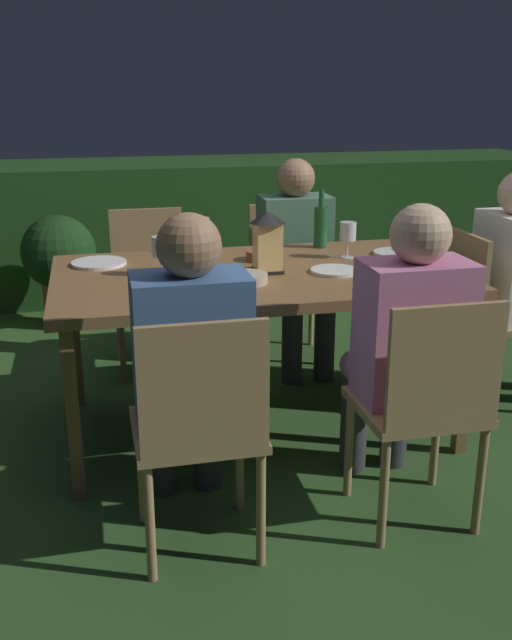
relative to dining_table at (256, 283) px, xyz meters
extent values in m
plane|color=#2D5123|center=(0.00, 0.00, -0.69)|extent=(16.00, 16.00, 0.00)
cube|color=brown|center=(0.00, 0.00, 0.03)|extent=(1.75, 1.02, 0.04)
cube|color=brown|center=(-0.80, -0.44, -0.34)|extent=(0.05, 0.05, 0.70)
cube|color=brown|center=(0.80, -0.44, -0.34)|extent=(0.05, 0.05, 0.70)
cube|color=brown|center=(-0.80, 0.44, -0.34)|extent=(0.05, 0.05, 0.70)
cube|color=brown|center=(0.80, 0.44, -0.34)|extent=(0.05, 0.05, 0.70)
cube|color=#9E7A51|center=(0.39, -0.83, -0.26)|extent=(0.42, 0.40, 0.03)
cube|color=#9E7A51|center=(0.39, -1.02, -0.03)|extent=(0.40, 0.02, 0.42)
cylinder|color=#9E7A51|center=(0.21, -0.66, -0.48)|extent=(0.03, 0.03, 0.42)
cylinder|color=#9E7A51|center=(0.57, -0.66, -0.48)|extent=(0.03, 0.03, 0.42)
cylinder|color=#9E7A51|center=(0.21, -1.00, -0.48)|extent=(0.03, 0.03, 0.42)
cylinder|color=#9E7A51|center=(0.57, -1.00, -0.48)|extent=(0.03, 0.03, 0.42)
cube|color=#C675A3|center=(0.39, -0.77, 0.01)|extent=(0.38, 0.24, 0.50)
sphere|color=#D1A889|center=(0.39, -0.77, 0.35)|extent=(0.21, 0.21, 0.21)
cylinder|color=#C675A3|center=(0.30, -0.63, -0.23)|extent=(0.13, 0.36, 0.13)
cylinder|color=#C675A3|center=(0.48, -0.63, -0.23)|extent=(0.13, 0.36, 0.13)
cylinder|color=#333338|center=(0.30, -0.47, -0.47)|extent=(0.11, 0.11, 0.45)
cylinder|color=#333338|center=(0.48, -0.47, -0.47)|extent=(0.11, 0.11, 0.45)
cube|color=#9E7A51|center=(0.39, 0.83, -0.26)|extent=(0.42, 0.40, 0.03)
cube|color=#9E7A51|center=(0.39, 1.02, -0.03)|extent=(0.40, 0.02, 0.42)
cylinder|color=#9E7A51|center=(0.57, 0.66, -0.48)|extent=(0.03, 0.03, 0.42)
cylinder|color=#9E7A51|center=(0.21, 0.66, -0.48)|extent=(0.03, 0.03, 0.42)
cylinder|color=#9E7A51|center=(0.57, 1.00, -0.48)|extent=(0.03, 0.03, 0.42)
cylinder|color=#9E7A51|center=(0.21, 1.00, -0.48)|extent=(0.03, 0.03, 0.42)
cube|color=#4C7A5B|center=(0.39, 0.77, 0.01)|extent=(0.38, 0.24, 0.50)
sphere|color=#997051|center=(0.39, 0.77, 0.35)|extent=(0.21, 0.21, 0.21)
cylinder|color=#4C7A5B|center=(0.48, 0.63, -0.23)|extent=(0.13, 0.36, 0.13)
cylinder|color=#4C7A5B|center=(0.30, 0.63, -0.23)|extent=(0.13, 0.36, 0.13)
cylinder|color=#333338|center=(0.48, 0.47, -0.47)|extent=(0.11, 0.11, 0.45)
cylinder|color=#333338|center=(0.30, 0.47, -0.47)|extent=(0.11, 0.11, 0.45)
cube|color=#9E7A51|center=(1.19, 0.00, -0.26)|extent=(0.40, 0.42, 0.03)
cube|color=#9E7A51|center=(1.01, 0.00, -0.03)|extent=(0.03, 0.40, 0.42)
cylinder|color=#9E7A51|center=(1.36, 0.18, -0.48)|extent=(0.03, 0.03, 0.42)
cylinder|color=#9E7A51|center=(1.02, 0.18, -0.48)|extent=(0.03, 0.03, 0.42)
cylinder|color=#9E7A51|center=(1.02, -0.18, -0.48)|extent=(0.03, 0.03, 0.42)
cube|color=#9E7A51|center=(-0.39, 0.83, -0.26)|extent=(0.42, 0.40, 0.03)
cube|color=#9E7A51|center=(-0.39, 1.02, -0.03)|extent=(0.40, 0.02, 0.42)
cylinder|color=#9E7A51|center=(-0.21, 0.66, -0.48)|extent=(0.03, 0.03, 0.42)
cylinder|color=#9E7A51|center=(-0.57, 0.66, -0.48)|extent=(0.03, 0.03, 0.42)
cylinder|color=#9E7A51|center=(-0.21, 1.00, -0.48)|extent=(0.03, 0.03, 0.42)
cylinder|color=#9E7A51|center=(-0.57, 1.00, -0.48)|extent=(0.03, 0.03, 0.42)
cube|color=#9E7A51|center=(-0.39, -0.83, -0.26)|extent=(0.42, 0.40, 0.03)
cube|color=#9E7A51|center=(-0.39, -1.02, -0.03)|extent=(0.40, 0.02, 0.42)
cylinder|color=#9E7A51|center=(-0.57, -0.66, -0.48)|extent=(0.03, 0.03, 0.42)
cylinder|color=#9E7A51|center=(-0.21, -0.66, -0.48)|extent=(0.03, 0.03, 0.42)
cylinder|color=#9E7A51|center=(-0.57, -1.00, -0.48)|extent=(0.03, 0.03, 0.42)
cylinder|color=#9E7A51|center=(-0.21, -1.00, -0.48)|extent=(0.03, 0.03, 0.42)
cube|color=#426699|center=(-0.39, -0.77, 0.01)|extent=(0.38, 0.24, 0.50)
sphere|color=#997051|center=(-0.39, -0.77, 0.35)|extent=(0.21, 0.21, 0.21)
cylinder|color=#426699|center=(-0.48, -0.63, -0.23)|extent=(0.13, 0.36, 0.13)
cylinder|color=#426699|center=(-0.30, -0.63, -0.23)|extent=(0.13, 0.36, 0.13)
cylinder|color=#333338|center=(-0.48, -0.47, -0.47)|extent=(0.11, 0.11, 0.45)
cylinder|color=#333338|center=(-0.30, -0.47, -0.47)|extent=(0.11, 0.11, 0.45)
cube|color=black|center=(0.05, -0.02, 0.06)|extent=(0.12, 0.12, 0.01)
cube|color=#F9D17A|center=(0.05, -0.02, 0.17)|extent=(0.11, 0.11, 0.20)
cone|color=black|center=(0.05, -0.02, 0.29)|extent=(0.15, 0.15, 0.05)
cylinder|color=#1E5B2D|center=(0.42, 0.40, 0.15)|extent=(0.07, 0.07, 0.20)
cylinder|color=#1E5B2D|center=(0.42, 0.40, 0.30)|extent=(0.03, 0.03, 0.09)
cylinder|color=silver|center=(-0.41, 0.02, 0.05)|extent=(0.06, 0.06, 0.00)
cylinder|color=silver|center=(-0.41, 0.02, 0.10)|extent=(0.01, 0.01, 0.08)
cylinder|color=silver|center=(-0.41, 0.02, 0.18)|extent=(0.08, 0.08, 0.08)
cylinder|color=maroon|center=(-0.41, 0.02, 0.16)|extent=(0.07, 0.07, 0.03)
cylinder|color=silver|center=(-0.24, 0.01, 0.05)|extent=(0.06, 0.06, 0.00)
cylinder|color=silver|center=(-0.24, 0.01, 0.10)|extent=(0.01, 0.01, 0.08)
cylinder|color=silver|center=(-0.24, 0.01, 0.18)|extent=(0.08, 0.08, 0.08)
cylinder|color=maroon|center=(-0.24, 0.01, 0.16)|extent=(0.07, 0.07, 0.03)
cylinder|color=silver|center=(0.48, 0.16, 0.05)|extent=(0.06, 0.06, 0.00)
cylinder|color=silver|center=(0.48, 0.16, 0.10)|extent=(0.01, 0.01, 0.08)
cylinder|color=silver|center=(0.48, 0.16, 0.18)|extent=(0.08, 0.08, 0.08)
cylinder|color=maroon|center=(0.48, 0.16, 0.16)|extent=(0.07, 0.07, 0.03)
cylinder|color=silver|center=(-0.17, 0.42, 0.05)|extent=(0.06, 0.06, 0.00)
cylinder|color=silver|center=(-0.17, 0.42, 0.10)|extent=(0.01, 0.01, 0.08)
cylinder|color=silver|center=(-0.17, 0.42, 0.18)|extent=(0.08, 0.08, 0.08)
cylinder|color=maroon|center=(-0.17, 0.42, 0.16)|extent=(0.07, 0.07, 0.03)
cylinder|color=silver|center=(-0.42, -0.28, 0.06)|extent=(0.23, 0.23, 0.01)
cylinder|color=white|center=(-0.67, 0.28, 0.06)|extent=(0.25, 0.25, 0.01)
cylinder|color=white|center=(0.33, -0.10, 0.06)|extent=(0.21, 0.21, 0.01)
cylinder|color=silver|center=(0.72, 0.17, 0.06)|extent=(0.21, 0.21, 0.01)
cylinder|color=#9E5138|center=(0.07, 0.20, 0.08)|extent=(0.14, 0.14, 0.05)
cylinder|color=#424C1E|center=(0.07, 0.20, 0.08)|extent=(0.12, 0.12, 0.01)
cylinder|color=#BCAD8E|center=(-0.08, -0.18, 0.07)|extent=(0.17, 0.17, 0.04)
cylinder|color=tan|center=(-0.08, -0.18, 0.08)|extent=(0.14, 0.14, 0.01)
cylinder|color=silver|center=(0.57, -0.15, 0.07)|extent=(0.13, 0.13, 0.04)
cylinder|color=#477533|center=(0.57, -0.15, 0.08)|extent=(0.11, 0.11, 0.01)
cube|color=#1E4219|center=(0.00, 2.52, -0.21)|extent=(5.81, 0.90, 0.97)
cylinder|color=#9E5133|center=(-0.90, 1.72, -0.55)|extent=(0.24, 0.24, 0.29)
sphere|color=#193816|center=(-0.90, 1.72, -0.20)|extent=(0.47, 0.47, 0.47)
camera|label=1|loc=(-0.69, -2.99, 0.84)|focal=40.60mm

